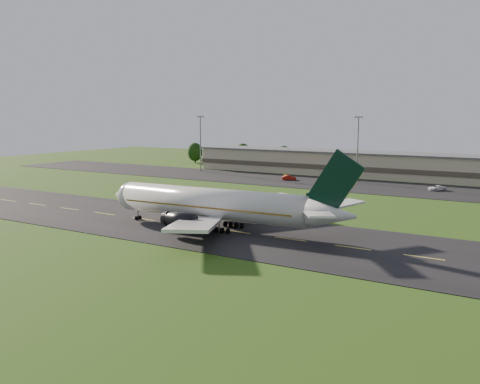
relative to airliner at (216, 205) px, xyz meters
The scene contains 11 objects.
ground 8.24m from the airliner, behind, with size 360.00×360.00×0.00m, color #2B4B12.
taxiway 8.21m from the airliner, behind, with size 220.00×30.00×0.10m, color black.
apron 72.42m from the airliner, 95.39° to the left, with size 260.00×30.00×0.10m, color black.
airliner is the anchor object (origin of this frame).
terminal 96.14m from the airliner, 90.23° to the left, with size 145.00×16.00×8.40m.
light_mast_west 101.37m from the airliner, 127.70° to the left, with size 2.40×1.20×20.35m.
light_mast_centre 80.38m from the airliner, 91.28° to the left, with size 2.40×1.20×20.35m.
tree_line 109.32m from the airliner, 75.16° to the left, with size 199.23×8.74×10.37m.
service_vehicle_a 78.27m from the airliner, 107.78° to the left, with size 1.79×4.44×1.51m, color #DBB80C.
service_vehicle_b 75.99m from the airliner, 106.59° to the left, with size 1.60×4.60×1.52m, color #A2150A.
service_vehicle_c 77.04m from the airliner, 72.12° to the left, with size 2.37×5.15×1.43m, color white.
Camera 1 is at (61.44, -79.49, 21.14)m, focal length 40.00 mm.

